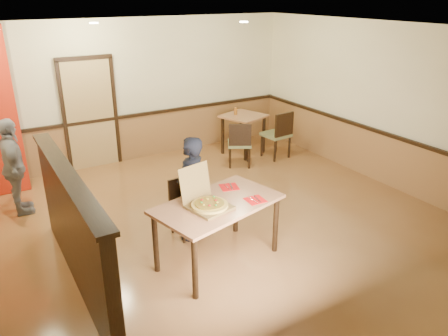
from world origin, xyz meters
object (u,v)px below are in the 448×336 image
object	(u,v)px
side_table	(243,124)
passerby	(14,168)
main_table	(218,211)
diner_chair	(186,205)
diner	(191,189)
side_chair_right	(279,133)
condiment	(236,111)
pizza_box	(207,203)
side_chair_left	(240,142)

from	to	relation	value
side_table	passerby	distance (m)	4.53
main_table	passerby	distance (m)	3.38
diner_chair	diner	bearing A→B (deg)	-84.25
side_table	passerby	xyz separation A→B (m)	(-4.50, -0.51, 0.11)
diner	passerby	bearing A→B (deg)	-77.19
diner_chair	side_chair_right	bearing A→B (deg)	27.16
side_chair_right	condiment	world-z (taller)	side_chair_right
diner_chair	pizza_box	distance (m)	1.01
side_chair_left	side_table	bearing A→B (deg)	-98.31
side_chair_left	passerby	bearing A→B (deg)	28.73
main_table	condiment	bearing A→B (deg)	41.19
passerby	condiment	size ratio (longest dim) A/B	9.83
diner_chair	pizza_box	xyz separation A→B (m)	(-0.14, -0.89, 0.45)
side_chair_right	passerby	distance (m)	4.96
diner	pizza_box	distance (m)	0.78
diner_chair	passerby	bearing A→B (deg)	132.76
diner_chair	side_chair_left	distance (m)	2.72
diner_chair	condiment	world-z (taller)	condiment
side_chair_left	pizza_box	bearing A→B (deg)	80.90
main_table	side_table	size ratio (longest dim) A/B	1.75
condiment	passerby	bearing A→B (deg)	-171.91
main_table	side_chair_left	bearing A→B (deg)	39.03
condiment	side_chair_left	bearing A→B (deg)	-116.39
diner	pizza_box	world-z (taller)	diner
main_table	side_chair_left	xyz separation A→B (m)	(2.01, 2.63, -0.23)
diner_chair	pizza_box	size ratio (longest dim) A/B	1.33
diner_chair	passerby	world-z (taller)	passerby
side_chair_right	diner	bearing A→B (deg)	27.00
side_table	passerby	world-z (taller)	passerby
diner	passerby	world-z (taller)	passerby
pizza_box	condiment	size ratio (longest dim) A/B	3.97
diner_chair	diner	distance (m)	0.33
side_chair_left	passerby	xyz separation A→B (m)	(-4.01, 0.10, 0.27)
diner	side_table	bearing A→B (deg)	-166.46
side_table	diner_chair	bearing A→B (deg)	-136.69
side_chair_left	passerby	distance (m)	4.02
side_chair_left	side_chair_right	world-z (taller)	side_chair_right
side_chair_right	side_table	world-z (taller)	side_chair_right
main_table	condiment	xyz separation A→B (m)	(2.37, 3.35, 0.19)
diner_chair	condiment	size ratio (longest dim) A/B	5.28
side_chair_left	side_table	world-z (taller)	side_chair_left
diner_chair	pizza_box	bearing A→B (deg)	-102.04
side_chair_right	pizza_box	xyz separation A→B (m)	(-3.13, -2.66, 0.36)
main_table	side_table	bearing A→B (deg)	38.83
side_chair_left	diner	distance (m)	2.80
diner_chair	side_chair_left	world-z (taller)	side_chair_left
diner_chair	main_table	bearing A→B (deg)	-90.77
main_table	diner	world-z (taller)	diner
pizza_box	side_table	bearing A→B (deg)	38.09
side_chair_left	side_table	size ratio (longest dim) A/B	0.92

